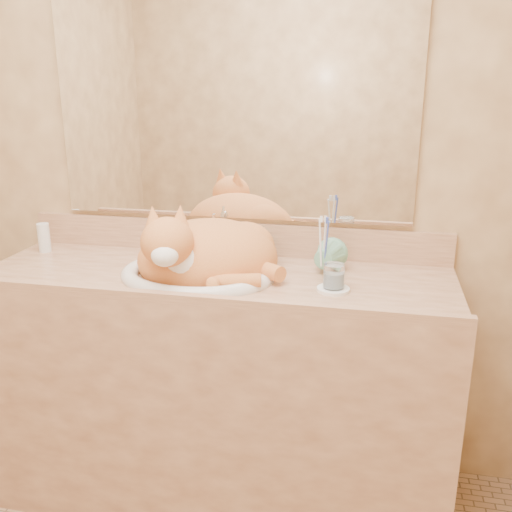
% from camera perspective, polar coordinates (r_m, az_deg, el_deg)
% --- Properties ---
extents(wall_back, '(2.40, 0.02, 2.50)m').
position_cam_1_polar(wall_back, '(2.09, -2.39, 10.92)').
color(wall_back, olive).
rests_on(wall_back, ground).
extents(vanity_counter, '(1.60, 0.55, 0.85)m').
position_cam_1_polar(vanity_counter, '(2.10, -4.00, -12.96)').
color(vanity_counter, '#8F5D40').
rests_on(vanity_counter, floor).
extents(mirror, '(1.30, 0.02, 0.80)m').
position_cam_1_polar(mirror, '(2.07, -2.52, 14.73)').
color(mirror, white).
rests_on(mirror, wall_back).
extents(sink_basin, '(0.58, 0.51, 0.16)m').
position_cam_1_polar(sink_basin, '(1.89, -5.92, 0.23)').
color(sink_basin, white).
rests_on(sink_basin, vanity_counter).
extents(faucet, '(0.06, 0.12, 0.16)m').
position_cam_1_polar(faucet, '(2.07, -4.27, 1.75)').
color(faucet, silver).
rests_on(faucet, vanity_counter).
extents(cat, '(0.59, 0.54, 0.26)m').
position_cam_1_polar(cat, '(1.90, -5.22, 0.52)').
color(cat, '#CA692E').
rests_on(cat, sink_basin).
extents(soap_dispenser, '(0.10, 0.10, 0.20)m').
position_cam_1_polar(soap_dispenser, '(1.95, -0.33, 1.42)').
color(soap_dispenser, '#68A685').
rests_on(soap_dispenser, vanity_counter).
extents(toothbrush_cup, '(0.13, 0.13, 0.10)m').
position_cam_1_polar(toothbrush_cup, '(1.91, 6.71, -0.55)').
color(toothbrush_cup, '#68A685').
rests_on(toothbrush_cup, vanity_counter).
extents(toothbrushes, '(0.03, 0.03, 0.21)m').
position_cam_1_polar(toothbrushes, '(1.89, 6.79, 1.54)').
color(toothbrushes, white).
rests_on(toothbrushes, toothbrush_cup).
extents(saucer, '(0.10, 0.10, 0.01)m').
position_cam_1_polar(saucer, '(1.79, 7.74, -3.32)').
color(saucer, white).
rests_on(saucer, vanity_counter).
extents(water_glass, '(0.07, 0.07, 0.08)m').
position_cam_1_polar(water_glass, '(1.78, 7.79, -2.01)').
color(water_glass, white).
rests_on(water_glass, saucer).
extents(lotion_bottle, '(0.05, 0.05, 0.11)m').
position_cam_1_polar(lotion_bottle, '(2.31, -20.44, 1.74)').
color(lotion_bottle, white).
rests_on(lotion_bottle, vanity_counter).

